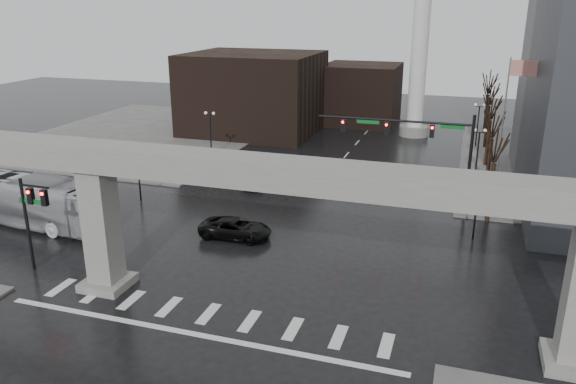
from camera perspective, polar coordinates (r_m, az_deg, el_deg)
name	(u,v)px	position (r m, az deg, el deg)	size (l,w,h in m)	color
ground	(216,305)	(32.09, -7.30, -11.30)	(160.00, 160.00, 0.00)	black
sidewalk_nw	(149,134)	(73.73, -13.93, 5.71)	(28.00, 36.00, 0.15)	slate
elevated_guideway	(233,190)	(28.77, -5.57, 0.21)	(48.00, 2.60, 8.70)	gray
building_far_left	(254,93)	(72.78, -3.52, 10.01)	(16.00, 14.00, 10.00)	black
building_far_mid	(361,94)	(79.20, 7.43, 9.87)	(10.00, 10.00, 8.00)	black
smokestack	(421,26)	(71.30, 13.39, 16.13)	(3.60, 3.60, 30.00)	white
signal_mast_arm	(421,140)	(45.06, 13.33, 5.20)	(12.12, 0.43, 8.00)	black
signal_left_pole	(32,210)	(37.31, -24.56, -1.64)	(2.30, 0.30, 6.00)	black
flagpole_assembly	(508,115)	(47.83, 21.42, 7.27)	(2.06, 0.12, 12.00)	silver
lamp_right_0	(478,193)	(40.95, 18.74, -0.08)	(1.22, 0.32, 5.11)	black
lamp_right_1	(478,146)	(54.45, 18.76, 4.44)	(1.22, 0.32, 5.11)	black
lamp_right_2	(478,118)	(68.14, 18.78, 7.16)	(1.22, 0.32, 5.11)	black
lamp_left_0	(137,161)	(48.37, -15.04, 3.09)	(1.22, 0.32, 5.11)	black
lamp_left_1	(210,127)	(60.23, -7.91, 6.56)	(1.22, 0.32, 5.11)	black
lamp_left_2	(257,105)	(72.85, -3.13, 8.81)	(1.22, 0.32, 5.11)	black
tree_right_0	(491,186)	(45.03, 19.96, 0.53)	(1.09, 1.58, 7.50)	black
tree_right_1	(490,159)	(52.70, 19.81, 3.18)	(1.09, 1.61, 7.67)	black
tree_right_2	(488,138)	(60.46, 19.69, 5.15)	(1.10, 1.63, 7.85)	black
tree_right_3	(487,123)	(68.28, 19.60, 6.67)	(1.11, 1.66, 8.02)	black
tree_right_4	(487,110)	(76.13, 19.53, 7.87)	(1.12, 1.69, 8.19)	black
pickup_truck	(235,228)	(40.16, -5.37, -3.70)	(2.37, 5.13, 1.43)	black
city_bus	(29,200)	(46.35, -24.79, -0.78)	(3.14, 13.41, 3.74)	silver
far_car	(260,178)	(51.30, -2.85, 1.45)	(1.81, 4.49, 1.53)	black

